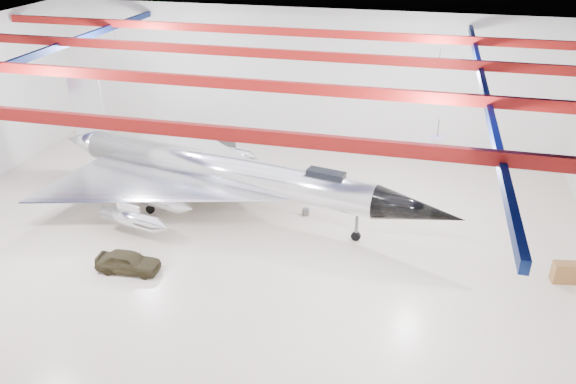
# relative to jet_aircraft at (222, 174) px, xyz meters

# --- Properties ---
(floor) EXTENTS (40.00, 40.00, 0.00)m
(floor) POSITION_rel_jet_aircraft_xyz_m (2.44, -3.64, -2.50)
(floor) COLOR beige
(floor) RESTS_ON ground
(wall_back) EXTENTS (40.00, 0.00, 40.00)m
(wall_back) POSITION_rel_jet_aircraft_xyz_m (2.44, 11.36, 3.00)
(wall_back) COLOR silver
(wall_back) RESTS_ON floor
(ceiling) EXTENTS (40.00, 40.00, 0.00)m
(ceiling) POSITION_rel_jet_aircraft_xyz_m (2.44, -3.64, 8.50)
(ceiling) COLOR #0A0F38
(ceiling) RESTS_ON wall_back
(ceiling_structure) EXTENTS (39.50, 29.50, 1.08)m
(ceiling_structure) POSITION_rel_jet_aircraft_xyz_m (2.44, -3.64, 7.82)
(ceiling_structure) COLOR maroon
(ceiling_structure) RESTS_ON ceiling
(jet_aircraft) EXTENTS (27.74, 18.78, 7.62)m
(jet_aircraft) POSITION_rel_jet_aircraft_xyz_m (0.00, 0.00, 0.00)
(jet_aircraft) COLOR silver
(jet_aircraft) RESTS_ON floor
(jeep) EXTENTS (3.54, 1.62, 1.18)m
(jeep) POSITION_rel_jet_aircraft_xyz_m (-2.57, -7.80, -1.91)
(jeep) COLOR #352E1A
(jeep) RESTS_ON floor
(desk) EXTENTS (1.33, 0.82, 1.14)m
(desk) POSITION_rel_jet_aircraft_xyz_m (19.91, -3.25, -1.93)
(desk) COLOR brown
(desk) RESTS_ON floor
(crate_ply) EXTENTS (0.63, 0.57, 0.37)m
(crate_ply) POSITION_rel_jet_aircraft_xyz_m (-3.23, 0.13, -2.32)
(crate_ply) COLOR olive
(crate_ply) RESTS_ON floor
(toolbox_red) EXTENTS (0.51, 0.42, 0.34)m
(toolbox_red) POSITION_rel_jet_aircraft_xyz_m (-1.36, 3.73, -2.33)
(toolbox_red) COLOR maroon
(toolbox_red) RESTS_ON floor
(engine_drum) EXTENTS (0.53, 0.53, 0.41)m
(engine_drum) POSITION_rel_jet_aircraft_xyz_m (5.34, 0.50, -2.29)
(engine_drum) COLOR #59595B
(engine_drum) RESTS_ON floor
(parts_bin) EXTENTS (0.78, 0.67, 0.47)m
(parts_bin) POSITION_rel_jet_aircraft_xyz_m (4.23, 2.61, -2.26)
(parts_bin) COLOR olive
(parts_bin) RESTS_ON floor
(crate_small) EXTENTS (0.48, 0.41, 0.30)m
(crate_small) POSITION_rel_jet_aircraft_xyz_m (-2.40, 4.32, -2.35)
(crate_small) COLOR #59595B
(crate_small) RESTS_ON floor
(tool_chest) EXTENTS (0.44, 0.44, 0.39)m
(tool_chest) POSITION_rel_jet_aircraft_xyz_m (8.88, 2.77, -2.31)
(tool_chest) COLOR maroon
(tool_chest) RESTS_ON floor
(oil_barrel) EXTENTS (0.61, 0.51, 0.41)m
(oil_barrel) POSITION_rel_jet_aircraft_xyz_m (1.07, 2.88, -2.30)
(oil_barrel) COLOR olive
(oil_barrel) RESTS_ON floor
(spares_box) EXTENTS (0.50, 0.50, 0.35)m
(spares_box) POSITION_rel_jet_aircraft_xyz_m (4.28, 6.73, -2.32)
(spares_box) COLOR #59595B
(spares_box) RESTS_ON floor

